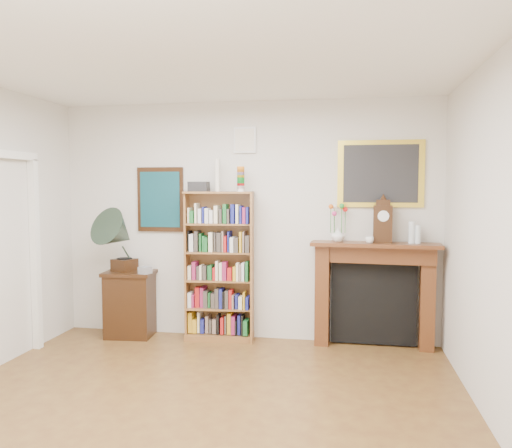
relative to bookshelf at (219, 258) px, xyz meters
The scene contains 15 objects.
room 2.39m from the bookshelf, 83.20° to the right, with size 4.51×5.01×2.81m.
door_casing 2.25m from the bookshelf, 149.49° to the right, with size 0.08×1.02×2.17m.
teal_poster 1.03m from the bookshelf, 169.46° to the left, with size 0.58×0.04×0.78m.
small_picture 1.41m from the bookshelf, 27.28° to the left, with size 0.26×0.04×0.30m.
gilt_painting 2.08m from the bookshelf, ahead, with size 0.95×0.04×0.75m.
bookshelf is the anchor object (origin of this frame).
side_cabinet 1.24m from the bookshelf, behind, with size 0.58×0.42×0.79m, color black.
fireplace 1.80m from the bookshelf, ahead, with size 1.42×0.42×1.19m.
gramophone 1.21m from the bookshelf, behind, with size 0.65×0.71×0.77m.
cd_stack 0.88m from the bookshelf, 167.84° to the right, with size 0.12×0.12×0.08m, color #A8A9B4.
mantel_clock 1.91m from the bookshelf, ahead, with size 0.21×0.13×0.47m.
flower_vase 1.40m from the bookshelf, ahead, with size 0.15×0.15×0.16m, color white.
teacup 1.73m from the bookshelf, ahead, with size 0.09×0.09×0.07m, color white.
bottle_left 2.19m from the bookshelf, ahead, with size 0.07×0.07×0.24m, color silver.
bottle_right 2.25m from the bookshelf, ahead, with size 0.06×0.06×0.20m, color silver.
Camera 1 is at (1.16, -3.29, 1.80)m, focal length 35.00 mm.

